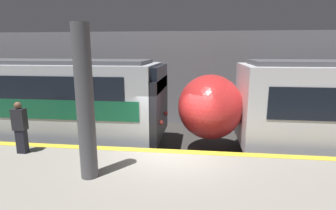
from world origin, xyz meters
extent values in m
plane|color=#33302D|center=(0.00, 0.00, 0.00)|extent=(120.00, 120.00, 0.00)
cube|color=gray|center=(0.00, -2.35, 0.46)|extent=(40.00, 4.70, 0.92)
cube|color=gold|center=(0.00, -0.15, 0.92)|extent=(40.00, 0.30, 0.01)
cube|color=gray|center=(0.00, 6.33, 2.46)|extent=(50.00, 0.15, 4.92)
cylinder|color=#56565B|center=(-1.85, -2.00, 2.76)|extent=(0.41, 0.41, 3.68)
ellipsoid|color=red|center=(1.22, 2.05, 1.89)|extent=(2.42, 2.80, 2.41)
sphere|color=#F2EFCC|center=(0.27, 2.05, 1.46)|extent=(0.20, 0.20, 0.20)
cube|color=black|center=(-0.72, 2.05, 1.80)|extent=(0.25, 2.98, 2.29)
cube|color=black|center=(-0.72, 2.05, 2.95)|extent=(0.25, 2.68, 0.92)
sphere|color=#EA4C42|center=(-0.56, 1.37, 1.40)|extent=(0.18, 0.18, 0.18)
sphere|color=#EA4C42|center=(-0.56, 2.74, 1.40)|extent=(0.18, 0.18, 0.18)
cube|color=black|center=(-4.49, -0.79, 1.29)|extent=(0.28, 0.20, 0.74)
cube|color=#232328|center=(-4.49, -0.79, 1.97)|extent=(0.38, 0.24, 0.64)
sphere|color=brown|center=(-4.49, -0.79, 2.40)|extent=(0.21, 0.21, 0.21)
camera|label=1|loc=(0.80, -7.71, 4.02)|focal=28.00mm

